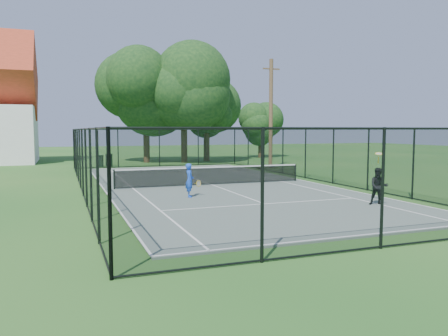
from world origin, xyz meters
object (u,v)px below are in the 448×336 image
object	(u,v)px
player_black	(379,186)
utility_pole	(271,113)
tennis_net	(212,175)
player_blue	(190,180)
trash_bin_right	(109,160)
trash_bin_left	(100,161)

from	to	relation	value
player_black	utility_pole	bearing A→B (deg)	77.13
tennis_net	player_blue	bearing A→B (deg)	-121.52
tennis_net	trash_bin_right	size ratio (longest dim) A/B	10.09
trash_bin_right	trash_bin_left	bearing A→B (deg)	176.86
player_black	trash_bin_right	bearing A→B (deg)	109.12
tennis_net	trash_bin_right	distance (m)	14.92
tennis_net	trash_bin_left	xyz separation A→B (m)	(-4.51, 14.46, -0.11)
tennis_net	trash_bin_left	distance (m)	15.15
trash_bin_right	utility_pole	size ratio (longest dim) A/B	0.12
trash_bin_left	utility_pole	world-z (taller)	utility_pole
tennis_net	trash_bin_right	bearing A→B (deg)	104.80
trash_bin_left	trash_bin_right	world-z (taller)	trash_bin_right
trash_bin_left	player_blue	bearing A→B (deg)	-82.86
player_blue	player_black	xyz separation A→B (m)	(6.24, -4.45, -0.00)
tennis_net	utility_pole	distance (m)	12.53
player_blue	utility_pole	bearing A→B (deg)	51.27
utility_pole	trash_bin_right	bearing A→B (deg)	155.16
utility_pole	tennis_net	bearing A→B (deg)	-131.31
player_black	player_blue	bearing A→B (deg)	144.50
utility_pole	player_blue	distance (m)	16.59
tennis_net	player_blue	world-z (taller)	player_blue
trash_bin_left	player_blue	distance (m)	18.26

